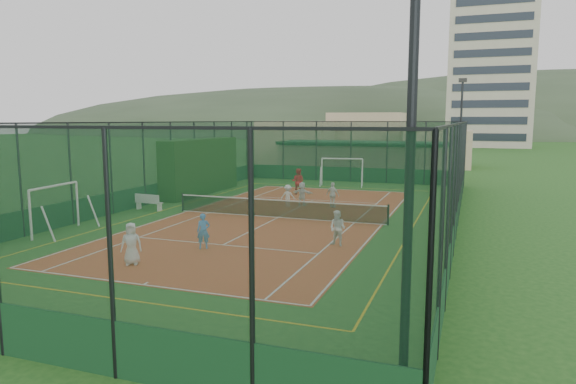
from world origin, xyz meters
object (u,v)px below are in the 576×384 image
object	(u,v)px
clubhouse	(363,159)
apartment_tower	(490,68)
floodlight_ne	(460,133)
futsal_goal_far	(342,172)
white_bench	(149,202)
child_far_right	(333,195)
coach	(298,181)
child_near_mid	(203,231)
child_far_left	(288,196)
floodlight_se	(409,183)
child_near_right	(338,228)
futsal_goal_near	(55,209)
child_far_back	(302,194)
child_near_left	(131,244)

from	to	relation	value
clubhouse	apartment_tower	size ratio (longest dim) A/B	0.51
floodlight_ne	futsal_goal_far	world-z (taller)	floodlight_ne
white_bench	child_far_right	xyz separation A→B (m)	(9.70, 4.42, 0.28)
coach	child_near_mid	bearing A→B (deg)	92.89
floodlight_ne	child_far_left	bearing A→B (deg)	-124.80
floodlight_ne	child_far_left	world-z (taller)	floodlight_ne
floodlight_se	child_far_left	world-z (taller)	floodlight_se
child_near_right	child_far_right	xyz separation A→B (m)	(-2.58, 9.00, 0.02)
floodlight_se	futsal_goal_far	world-z (taller)	floodlight_se
floodlight_ne	child_near_right	xyz separation A→B (m)	(-4.11, -21.52, -3.38)
floodlight_ne	child_far_right	distance (m)	14.60
floodlight_se	floodlight_ne	world-z (taller)	same
floodlight_se	apartment_tower	distance (m)	99.26
futsal_goal_near	child_near_mid	bearing A→B (deg)	-99.28
child_far_left	coach	world-z (taller)	coach
floodlight_se	coach	distance (m)	27.29
clubhouse	child_near_right	bearing A→B (deg)	-80.54
apartment_tower	futsal_goal_far	size ratio (longest dim) A/B	9.12
floodlight_ne	child_far_back	world-z (taller)	floodlight_ne
apartment_tower	child_far_back	bearing A→B (deg)	-98.77
futsal_goal_near	floodlight_ne	bearing A→B (deg)	-42.57
apartment_tower	futsal_goal_near	distance (m)	92.16
child_far_back	child_far_right	bearing A→B (deg)	-171.87
child_far_back	child_near_left	bearing A→B (deg)	92.42
child_near_mid	coach	world-z (taller)	coach
clubhouse	coach	distance (m)	13.68
apartment_tower	white_bench	xyz separation A→B (m)	(-19.80, -82.34, -14.52)
futsal_goal_far	child_near_left	xyz separation A→B (m)	(-1.70, -24.33, -0.29)
child_near_right	apartment_tower	bearing A→B (deg)	100.86
apartment_tower	child_near_left	bearing A→B (deg)	-98.50
floodlight_se	child_near_mid	xyz separation A→B (m)	(-9.08, 9.44, -3.40)
child_far_back	coach	distance (m)	4.67
child_near_right	coach	world-z (taller)	coach
floodlight_se	child_far_left	size ratio (longest dim) A/B	6.23
floodlight_se	futsal_goal_far	size ratio (longest dim) A/B	2.51
child_far_back	clubhouse	bearing A→B (deg)	-80.64
white_bench	child_near_right	distance (m)	13.11
child_near_mid	coach	xyz separation A→B (m)	(-1.27, 15.60, 0.19)
coach	child_far_right	bearing A→B (deg)	128.08
child_far_back	apartment_tower	bearing A→B (deg)	-89.36
futsal_goal_far	child_near_left	distance (m)	24.39
floodlight_ne	child_near_right	world-z (taller)	floodlight_ne
child_far_right	child_far_back	size ratio (longest dim) A/B	1.05
child_near_left	coach	bearing A→B (deg)	64.93
futsal_goal_near	child_near_right	world-z (taller)	futsal_goal_near
futsal_goal_near	child_far_back	bearing A→B (deg)	-43.94
futsal_goal_far	child_near_right	world-z (taller)	futsal_goal_far
white_bench	child_far_left	size ratio (longest dim) A/B	1.30
floodlight_se	child_far_right	bearing A→B (deg)	107.95
child_near_mid	child_far_right	size ratio (longest dim) A/B	0.95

